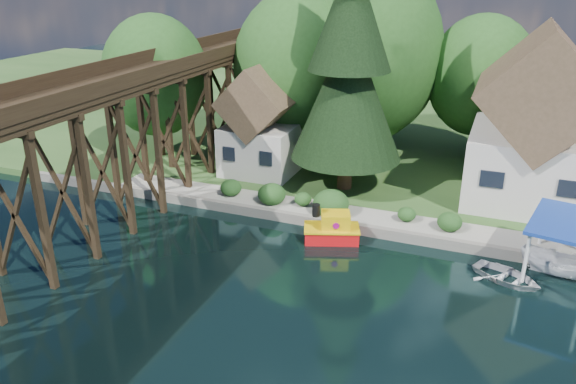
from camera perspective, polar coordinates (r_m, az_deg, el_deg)
name	(u,v)px	position (r m, az deg, el deg)	size (l,w,h in m)	color
ground	(355,314)	(26.19, 6.80, -12.24)	(140.00, 140.00, 0.00)	black
bank	(447,123)	(57.13, 15.86, 6.73)	(140.00, 52.00, 0.50)	#28491D
seawall	(464,246)	(32.44, 17.45, -5.30)	(60.00, 0.40, 0.62)	slate
promenade	(504,239)	(33.52, 21.09, -4.47)	(50.00, 2.60, 0.06)	gray
trestle_bridge	(120,134)	(34.89, -16.67, 5.68)	(4.12, 44.18, 9.30)	black
house_left	(536,130)	(38.30, 23.86, 5.81)	(7.64, 8.64, 11.02)	beige
shed	(262,127)	(40.48, -2.68, 6.59)	(5.09, 5.40, 7.85)	beige
bg_trees	(450,74)	(43.12, 16.16, 11.45)	(49.90, 13.30, 10.57)	#382314
shrubs	(323,200)	(34.54, 3.57, -0.83)	(15.76, 2.47, 1.70)	#1D4519
conifer	(349,60)	(36.28, 6.25, 13.19)	(7.26, 7.26, 17.87)	#382314
tugboat	(332,229)	(32.11, 4.53, -3.81)	(3.52, 2.66, 2.27)	red
boat_white_a	(507,275)	(30.31, 21.40, -7.82)	(2.44, 3.42, 0.71)	silver
boat_canopy	(563,253)	(31.33, 26.12, -5.58)	(4.20, 5.38, 3.11)	white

